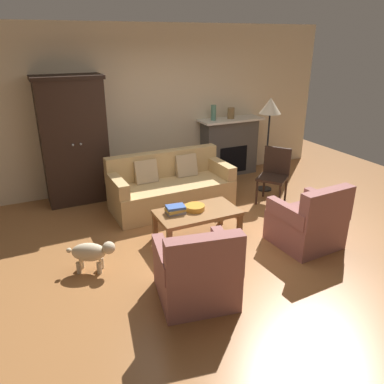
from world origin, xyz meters
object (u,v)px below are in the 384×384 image
(fruit_bowl, at_px, (195,208))
(book_stack, at_px, (175,210))
(coffee_table, at_px, (197,215))
(mantel_vase_bronze, at_px, (231,113))
(mantel_vase_jade, at_px, (213,113))
(dog, at_px, (92,252))
(fireplace, at_px, (229,146))
(armchair_near_right, at_px, (308,223))
(armoire, at_px, (74,141))
(side_chair_wooden, at_px, (274,172))
(armchair_near_left, at_px, (197,274))
(couch, at_px, (170,188))
(floor_lamp, at_px, (270,111))

(fruit_bowl, height_order, book_stack, book_stack)
(coffee_table, relative_size, mantel_vase_bronze, 5.39)
(coffee_table, height_order, mantel_vase_bronze, mantel_vase_bronze)
(mantel_vase_jade, height_order, mantel_vase_bronze, mantel_vase_jade)
(dog, bearing_deg, mantel_vase_bronze, 35.59)
(fireplace, distance_m, mantel_vase_jade, 0.79)
(fireplace, xyz_separation_m, armchair_near_right, (-0.52, -2.92, -0.25))
(armchair_near_right, distance_m, dog, 2.75)
(coffee_table, distance_m, book_stack, 0.31)
(armoire, distance_m, mantel_vase_jade, 2.58)
(book_stack, distance_m, side_chair_wooden, 2.10)
(fireplace, height_order, armchair_near_left, fireplace)
(couch, bearing_deg, mantel_vase_jade, 37.16)
(fireplace, xyz_separation_m, side_chair_wooden, (-0.03, -1.51, -0.06))
(fruit_bowl, distance_m, floor_lamp, 2.39)
(mantel_vase_jade, xyz_separation_m, mantel_vase_bronze, (0.38, 0.00, -0.04))
(armchair_near_right, bearing_deg, armoire, 130.57)
(fireplace, height_order, book_stack, fireplace)
(armoire, bearing_deg, mantel_vase_jade, 1.34)
(armchair_near_left, relative_size, side_chair_wooden, 0.99)
(mantel_vase_bronze, bearing_deg, floor_lamp, -81.84)
(mantel_vase_jade, distance_m, armchair_near_right, 3.05)
(fruit_bowl, bearing_deg, armoire, 120.17)
(fruit_bowl, bearing_deg, mantel_vase_bronze, 49.75)
(coffee_table, height_order, book_stack, book_stack)
(fireplace, distance_m, armoire, 2.99)
(armchair_near_left, distance_m, side_chair_wooden, 2.93)
(book_stack, xyz_separation_m, side_chair_wooden, (2.02, 0.58, 0.04))
(fruit_bowl, xyz_separation_m, armchair_near_left, (-0.56, -1.20, -0.14))
(couch, height_order, mantel_vase_bronze, mantel_vase_bronze)
(armchair_near_right, height_order, side_chair_wooden, side_chair_wooden)
(mantel_vase_bronze, bearing_deg, dog, -144.41)
(mantel_vase_jade, bearing_deg, mantel_vase_bronze, 0.00)
(mantel_vase_bronze, xyz_separation_m, floor_lamp, (0.15, -1.02, 0.19))
(armoire, bearing_deg, book_stack, -65.80)
(armchair_near_right, bearing_deg, book_stack, 151.58)
(mantel_vase_bronze, distance_m, armchair_near_right, 3.08)
(armoire, xyz_separation_m, fruit_bowl, (1.18, -2.03, -0.57))
(side_chair_wooden, relative_size, floor_lamp, 0.55)
(mantel_vase_bronze, height_order, armchair_near_right, mantel_vase_bronze)
(mantel_vase_jade, bearing_deg, book_stack, -128.78)
(mantel_vase_bronze, bearing_deg, side_chair_wooden, -91.02)
(couch, xyz_separation_m, floor_lamp, (1.82, -0.04, 1.09))
(dog, bearing_deg, side_chair_wooden, 14.16)
(fireplace, bearing_deg, coffee_table, -129.21)
(mantel_vase_jade, distance_m, dog, 3.78)
(mantel_vase_jade, height_order, floor_lamp, floor_lamp)
(armchair_near_right, bearing_deg, side_chair_wooden, 70.67)
(fireplace, distance_m, mantel_vase_bronze, 0.65)
(fireplace, height_order, armchair_near_right, fireplace)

